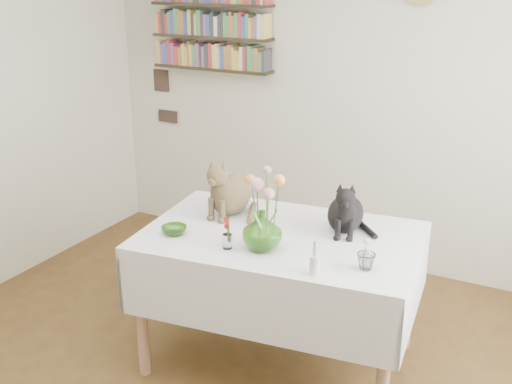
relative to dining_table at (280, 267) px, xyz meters
The scene contains 13 objects.
room 1.01m from the dining_table, 103.48° to the right, with size 4.08×4.58×2.58m.
dining_table is the anchor object (origin of this frame).
tabby_cat 0.57m from the dining_table, 160.17° to the left, with size 0.24×0.31×0.36m, color brown, non-canonical shape.
black_cat 0.50m from the dining_table, 35.36° to the left, with size 0.21×0.27×0.31m, color black, non-canonical shape.
flower_vase 0.37m from the dining_table, 90.22° to the right, with size 0.20×0.20×0.21m, color #70B945.
green_bowl 0.62m from the dining_table, 152.71° to the right, with size 0.14×0.14×0.04m, color #70B945.
drinking_glass 0.62m from the dining_table, 19.29° to the right, with size 0.09×0.09×0.08m, color white.
candlestick 0.56m from the dining_table, 45.83° to the right, with size 0.05×0.05×0.18m.
berry_jar 0.44m from the dining_table, 119.42° to the right, with size 0.05×0.05×0.20m.
porcelain_figurine 0.56m from the dining_table, ahead, with size 0.05×0.05×0.10m.
flower_bouquet 0.57m from the dining_table, 90.06° to the right, with size 0.17×0.12×0.39m.
bookshelf_unit 2.27m from the dining_table, 132.32° to the left, with size 1.00×0.16×0.91m.
wall_art_plaques 2.39m from the dining_table, 140.80° to the left, with size 0.21×0.02×0.44m.
Camera 1 is at (1.55, -2.12, 2.18)m, focal length 45.00 mm.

